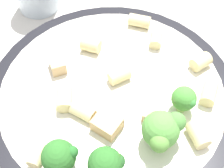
# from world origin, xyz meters

# --- Properties ---
(ground_plane) EXTENTS (2.00, 2.00, 0.00)m
(ground_plane) POSITION_xyz_m (0.00, 0.00, 0.00)
(ground_plane) COLOR beige
(pasta_bowl) EXTENTS (0.29, 0.29, 0.03)m
(pasta_bowl) POSITION_xyz_m (0.00, 0.00, 0.02)
(pasta_bowl) COLOR black
(pasta_bowl) RESTS_ON ground_plane
(broccoli_floret_0) EXTENTS (0.03, 0.03, 0.03)m
(broccoli_floret_0) POSITION_xyz_m (-0.06, -0.05, 0.05)
(broccoli_floret_0) COLOR #93B766
(broccoli_floret_0) RESTS_ON pasta_bowl
(broccoli_floret_1) EXTENTS (0.03, 0.03, 0.04)m
(broccoli_floret_1) POSITION_xyz_m (-0.06, 0.09, 0.05)
(broccoli_floret_1) COLOR #9EC175
(broccoli_floret_1) RESTS_ON pasta_bowl
(broccoli_floret_2) EXTENTS (0.03, 0.03, 0.04)m
(broccoli_floret_2) POSITION_xyz_m (-0.08, 0.05, 0.05)
(broccoli_floret_2) COLOR #9EC175
(broccoli_floret_2) RESTS_ON pasta_bowl
(broccoli_floret_3) EXTENTS (0.04, 0.04, 0.04)m
(broccoli_floret_3) POSITION_xyz_m (-0.08, -0.01, 0.06)
(broccoli_floret_3) COLOR #9EC175
(broccoli_floret_3) RESTS_ON pasta_bowl
(rigatoni_0) EXTENTS (0.03, 0.02, 0.02)m
(rigatoni_0) POSITION_xyz_m (0.04, -0.08, 0.04)
(rigatoni_0) COLOR beige
(rigatoni_0) RESTS_ON pasta_bowl
(rigatoni_1) EXTENTS (0.03, 0.03, 0.02)m
(rigatoni_1) POSITION_xyz_m (0.07, -0.01, 0.04)
(rigatoni_1) COLOR beige
(rigatoni_1) RESTS_ON pasta_bowl
(rigatoni_2) EXTENTS (0.03, 0.03, 0.02)m
(rigatoni_2) POSITION_xyz_m (0.08, -0.08, 0.04)
(rigatoni_2) COLOR beige
(rigatoni_2) RESTS_ON pasta_bowl
(rigatoni_3) EXTENTS (0.03, 0.03, 0.02)m
(rigatoni_3) POSITION_xyz_m (-0.06, -0.09, 0.04)
(rigatoni_3) COLOR beige
(rigatoni_3) RESTS_ON pasta_bowl
(rigatoni_4) EXTENTS (0.02, 0.02, 0.02)m
(rigatoni_4) POSITION_xyz_m (-0.02, -0.11, 0.04)
(rigatoni_4) COLOR beige
(rigatoni_4) RESTS_ON pasta_bowl
(rigatoni_5) EXTENTS (0.03, 0.03, 0.01)m
(rigatoni_5) POSITION_xyz_m (-0.04, 0.10, 0.04)
(rigatoni_5) COLOR beige
(rigatoni_5) RESTS_ON pasta_bowl
(rigatoni_6) EXTENTS (0.03, 0.02, 0.02)m
(rigatoni_6) POSITION_xyz_m (-0.10, -0.05, 0.04)
(rigatoni_6) COLOR beige
(rigatoni_6) RESTS_ON pasta_bowl
(rigatoni_7) EXTENTS (0.02, 0.02, 0.02)m
(rigatoni_7) POSITION_xyz_m (0.01, -0.01, 0.04)
(rigatoni_7) COLOR beige
(rigatoni_7) RESTS_ON pasta_bowl
(rigatoni_8) EXTENTS (0.03, 0.03, 0.02)m
(rigatoni_8) POSITION_xyz_m (0.01, 0.06, 0.04)
(rigatoni_8) COLOR beige
(rigatoni_8) RESTS_ON pasta_bowl
(rigatoni_9) EXTENTS (0.03, 0.03, 0.01)m
(rigatoni_9) POSITION_xyz_m (-0.02, 0.04, 0.04)
(rigatoni_9) COLOR beige
(rigatoni_9) RESTS_ON pasta_bowl
(chicken_chunk_0) EXTENTS (0.04, 0.03, 0.02)m
(chicken_chunk_0) POSITION_xyz_m (-0.04, 0.03, 0.04)
(chicken_chunk_0) COLOR tan
(chicken_chunk_0) RESTS_ON pasta_bowl
(chicken_chunk_1) EXTENTS (0.02, 0.02, 0.02)m
(chicken_chunk_1) POSITION_xyz_m (0.06, 0.04, 0.04)
(chicken_chunk_1) COLOR tan
(chicken_chunk_1) RESTS_ON pasta_bowl
(chicken_chunk_2) EXTENTS (0.02, 0.02, 0.01)m
(chicken_chunk_2) POSITION_xyz_m (-0.05, -0.02, 0.04)
(chicken_chunk_2) COLOR tan
(chicken_chunk_2) RESTS_ON pasta_bowl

